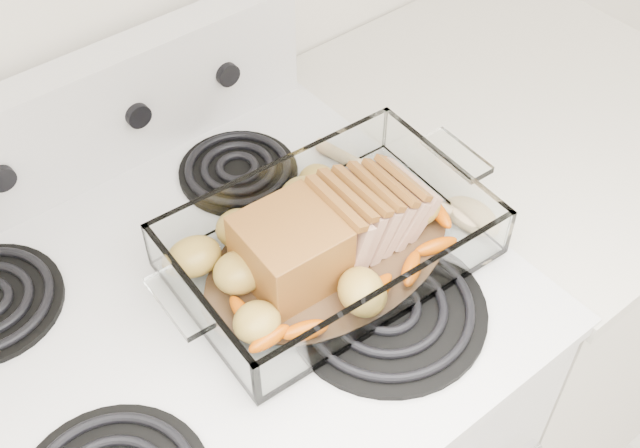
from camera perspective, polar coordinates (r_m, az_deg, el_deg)
counter_right at (r=1.66m, az=12.21°, el=-4.07°), size 0.58×0.68×0.93m
baking_dish at (r=1.03m, az=0.70°, el=-1.71°), size 0.39×0.26×0.07m
pork_roast at (r=1.00m, az=0.02°, el=-0.92°), size 0.26×0.11×0.09m
roast_vegetables at (r=1.04m, az=-0.82°, el=-0.23°), size 0.38×0.21×0.05m
wooden_spoon at (r=1.12m, az=7.97°, el=1.81°), size 0.11×0.29×0.02m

